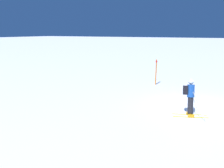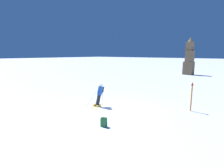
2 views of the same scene
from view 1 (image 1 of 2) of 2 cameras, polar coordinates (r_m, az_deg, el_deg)
name	(u,v)px [view 1 (image 1 of 2)]	position (r m, az deg, el deg)	size (l,w,h in m)	color
ground_plane	(194,107)	(12.78, 20.63, -5.66)	(300.00, 300.00, 0.00)	white
skier	(190,95)	(11.30, 19.73, -2.79)	(1.31, 1.73, 1.79)	yellow
trail_marker	(156,71)	(17.10, 11.44, 3.37)	(0.13, 0.13, 1.96)	orange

